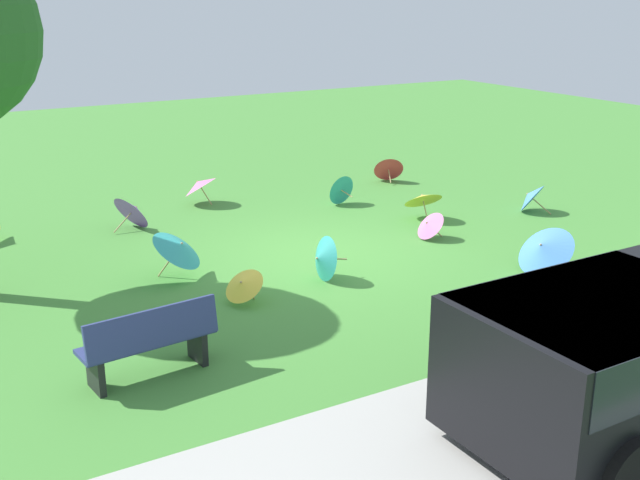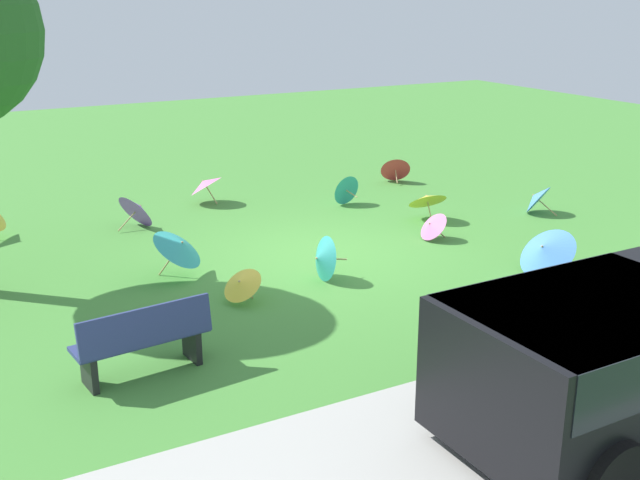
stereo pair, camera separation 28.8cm
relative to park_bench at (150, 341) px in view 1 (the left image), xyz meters
name	(u,v)px [view 1 (the left image)]	position (x,y,z in m)	size (l,w,h in m)	color
ground	(320,254)	(-3.96, -2.87, -0.47)	(40.00, 40.00, 0.00)	#478C38
park_bench	(150,341)	(0.00, 0.00, 0.00)	(1.64, 0.64, 0.90)	navy
parasol_teal_0	(179,247)	(-1.47, -2.97, 0.05)	(1.15, 1.15, 0.84)	tan
parasol_blue_0	(530,196)	(-9.02, -3.05, -0.14)	(0.86, 0.80, 0.65)	tan
parasol_teal_1	(339,189)	(-5.98, -5.53, -0.14)	(0.68, 0.59, 0.65)	tan
parasol_pink_0	(199,184)	(-3.41, -6.99, -0.03)	(1.04, 1.04, 0.70)	tan
parasol_pink_1	(429,224)	(-6.10, -2.62, -0.18)	(0.57, 0.61, 0.54)	tan
parasol_purple_1	(133,210)	(-1.67, -5.96, -0.10)	(0.87, 0.94, 0.74)	tan
parasol_yellow_1	(423,198)	(-6.79, -3.72, -0.03)	(0.87, 0.82, 0.69)	tan
parasol_yellow_2	(243,284)	(-1.88, -1.52, -0.16)	(0.72, 0.75, 0.53)	tan
parasol_red_3	(388,168)	(-8.06, -6.70, -0.14)	(0.84, 0.76, 0.66)	tan
parasol_blue_1	(543,248)	(-6.54, -0.25, -0.04)	(0.87, 0.99, 0.83)	tan
parasol_teal_2	(322,258)	(-3.34, -1.77, -0.10)	(0.62, 0.73, 0.73)	tan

